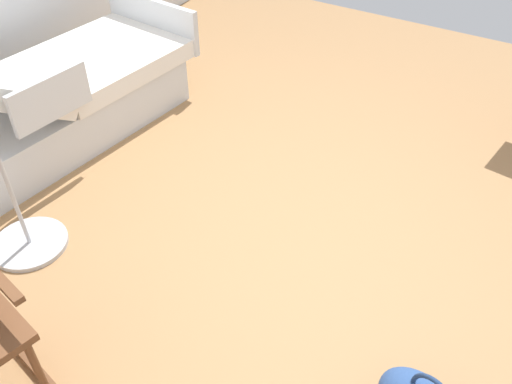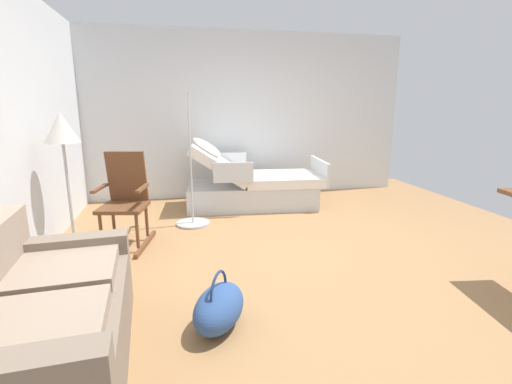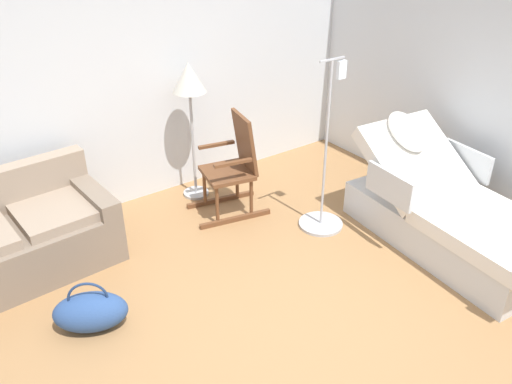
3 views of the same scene
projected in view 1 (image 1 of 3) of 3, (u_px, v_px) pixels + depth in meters
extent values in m
plane|color=#9E7247|center=(275.00, 208.00, 3.54)|extent=(6.55, 6.55, 0.00)
cube|color=silver|center=(56.00, 114.00, 4.07)|extent=(1.05, 2.00, 0.35)
cube|color=white|center=(99.00, 60.00, 4.20)|extent=(1.01, 1.23, 0.14)
cube|color=silver|center=(51.00, 99.00, 3.36)|extent=(0.09, 0.56, 0.28)
cube|color=silver|center=(152.00, 20.00, 4.50)|extent=(0.95, 0.14, 0.36)
cylinder|color=black|center=(168.00, 99.00, 4.48)|extent=(0.10, 0.10, 0.10)
cylinder|color=black|center=(107.00, 74.00, 4.80)|extent=(0.10, 0.10, 0.10)
cube|color=brown|center=(32.00, 364.00, 2.65)|extent=(0.75, 0.20, 0.05)
cylinder|color=brown|center=(35.00, 364.00, 2.39)|extent=(0.04, 0.04, 0.40)
cylinder|color=#B2B5BA|center=(30.00, 244.00, 3.28)|extent=(0.44, 0.44, 0.03)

